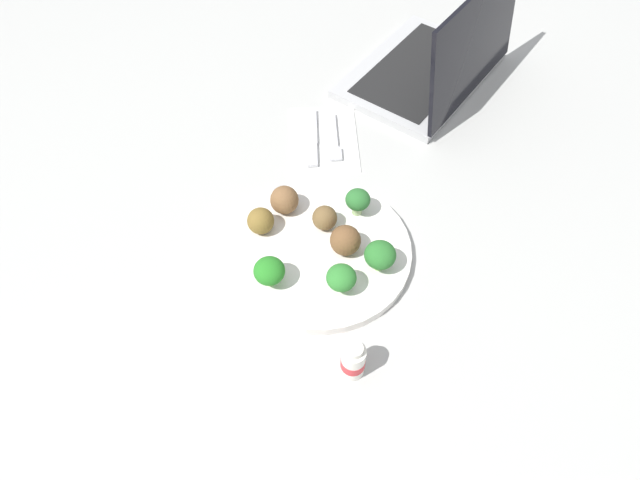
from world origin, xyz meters
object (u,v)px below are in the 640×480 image
plate (320,251)px  meatball_center (325,218)px  fork (334,139)px  yogurt_bottle (353,361)px  knife (314,139)px  broccoli_floret_front_right (341,278)px  laptop (435,65)px  napkin (324,138)px  broccoli_floret_back_right (358,200)px  meatball_front_right (284,200)px  meatball_mid_left (261,221)px  broccoli_floret_back_left (380,255)px  meatball_near_rim (345,240)px  broccoli_floret_near_rim (269,271)px

plate → meatball_center: size_ratio=7.18×
meatball_center → fork: size_ratio=0.32×
meatball_center → yogurt_bottle: size_ratio=0.58×
knife → broccoli_floret_front_right: bearing=3.6°
yogurt_bottle → broccoli_floret_front_right: bearing=-177.4°
laptop → napkin: bearing=-56.4°
napkin → fork: 0.02m
fork → yogurt_bottle: bearing=-1.4°
broccoli_floret_back_right → meatball_center: 0.06m
meatball_front_right → meatball_mid_left: bearing=-44.3°
plate → meatball_front_right: meatball_front_right is taller
broccoli_floret_back_left → laptop: 0.47m
broccoli_floret_back_right → fork: (-0.18, -0.02, -0.04)m
broccoli_floret_back_right → meatball_near_rim: size_ratio=1.01×
meatball_center → meatball_front_right: bearing=-121.8°
broccoli_floret_front_right → broccoli_floret_near_rim: 0.10m
plate → meatball_center: (-0.04, 0.01, 0.03)m
broccoli_floret_front_right → broccoli_floret_near_rim: size_ratio=0.97×
broccoli_floret_back_right → meatball_center: (0.02, -0.05, -0.01)m
plate → fork: size_ratio=2.33×
broccoli_floret_front_right → knife: (-0.32, -0.02, -0.04)m
broccoli_floret_front_right → meatball_near_rim: same height
broccoli_floret_back_left → meatball_front_right: 0.18m
meatball_center → yogurt_bottle: bearing=5.0°
broccoli_floret_near_rim → meatball_center: (-0.10, 0.09, -0.01)m
fork → knife: bearing=-92.0°
meatball_center → fork: meatball_center is taller
fork → broccoli_floret_front_right: bearing=-2.9°
napkin → broccoli_floret_near_rim: bearing=-17.8°
broccoli_floret_back_left → meatball_near_rim: broccoli_floret_back_left is taller
broccoli_floret_near_rim → fork: size_ratio=0.40×
broccoli_floret_back_right → fork: bearing=-173.0°
plate → napkin: bearing=174.7°
meatball_near_rim → meatball_front_right: bearing=-134.0°
laptop → meatball_near_rim: bearing=-27.3°
broccoli_floret_near_rim → meatball_front_right: (-0.14, 0.02, -0.01)m
broccoli_floret_near_rim → broccoli_floret_back_left: broccoli_floret_back_left is taller
broccoli_floret_front_right → meatball_center: broccoli_floret_front_right is taller
plate → knife: (-0.25, 0.01, -0.00)m
meatball_front_right → knife: 0.18m
meatball_mid_left → broccoli_floret_near_rim: bearing=7.4°
broccoli_floret_back_right → meatball_mid_left: (0.02, -0.15, -0.01)m
meatball_mid_left → laptop: laptop is taller
broccoli_floret_near_rim → knife: bearing=165.0°
plate → broccoli_floret_back_right: 0.10m
meatball_near_rim → fork: 0.25m
meatball_front_right → napkin: 0.19m
plate → napkin: size_ratio=1.65×
meatball_center → meatball_mid_left: bearing=-89.6°
broccoli_floret_near_rim → meatball_front_right: broccoli_floret_near_rim is taller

